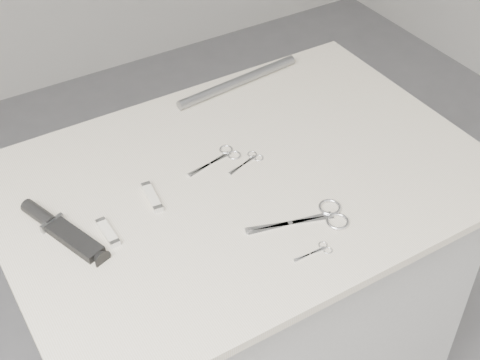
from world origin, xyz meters
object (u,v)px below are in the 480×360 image
sheathed_knife (58,228)px  pocket_knife_a (152,197)px  metal_rail (238,82)px  embroidery_scissors_a (222,157)px  plinth (243,317)px  large_shears (318,217)px  tiny_scissors (317,251)px  embroidery_scissors_b (249,161)px  pocket_knife_b (108,233)px

sheathed_knife → pocket_knife_a: sheathed_knife is taller
metal_rail → embroidery_scissors_a: bearing=-128.4°
plinth → metal_rail: bearing=60.8°
large_shears → embroidery_scissors_a: large_shears is taller
tiny_scissors → sheathed_knife: bearing=144.5°
plinth → large_shears: 0.51m
sheathed_knife → metal_rail: metal_rail is taller
embroidery_scissors_b → sheathed_knife: size_ratio=0.45×
embroidery_scissors_a → pocket_knife_b: (-0.30, -0.09, 0.00)m
large_shears → tiny_scissors: 0.09m
tiny_scissors → metal_rail: 0.57m
tiny_scissors → plinth: bearing=92.6°
embroidery_scissors_b → metal_rail: metal_rail is taller
embroidery_scissors_b → pocket_knife_b: bearing=171.3°
tiny_scissors → metal_rail: (0.16, 0.55, 0.01)m
sheathed_knife → metal_rail: (0.55, 0.25, 0.00)m
plinth → pocket_knife_b: pocket_knife_b is taller
plinth → embroidery_scissors_a: (-0.01, 0.07, 0.47)m
large_shears → sheathed_knife: sheathed_knife is taller
tiny_scissors → sheathed_knife: (-0.38, 0.30, 0.01)m
embroidery_scissors_b → pocket_knife_a: pocket_knife_a is taller
large_shears → plinth: bearing=123.0°
pocket_knife_a → plinth: bearing=-92.8°
large_shears → embroidery_scissors_a: (-0.07, 0.26, -0.00)m
tiny_scissors → pocket_knife_a: bearing=126.6°
sheathed_knife → metal_rail: bearing=-84.3°
plinth → embroidery_scissors_b: embroidery_scissors_b is taller
sheathed_knife → pocket_knife_a: bearing=-112.5°
large_shears → pocket_knife_b: (-0.36, 0.17, 0.00)m
pocket_knife_a → metal_rail: size_ratio=0.25×
tiny_scissors → sheathed_knife: 0.48m
embroidery_scissors_a → embroidery_scissors_b: 0.06m
embroidery_scissors_b → pocket_knife_b: pocket_knife_b is taller
embroidery_scissors_b → embroidery_scissors_a: bearing=121.5°
tiny_scissors → pocket_knife_a: (-0.19, 0.28, 0.00)m
tiny_scissors → metal_rail: bearing=75.6°
plinth → metal_rail: 0.59m
pocket_knife_a → large_shears: bearing=-123.9°
embroidery_scissors_a → plinth: bearing=-93.2°
metal_rail → pocket_knife_a: bearing=-143.8°
plinth → sheathed_knife: (-0.38, 0.05, 0.48)m
sheathed_knife → pocket_knife_b: size_ratio=2.72×
sheathed_knife → plinth: bearing=-115.7°
embroidery_scissors_b → metal_rail: (0.13, 0.26, 0.01)m
pocket_knife_b → metal_rail: size_ratio=0.22×
pocket_knife_a → embroidery_scissors_a: bearing=-70.4°
sheathed_knife → metal_rail: 0.60m
large_shears → pocket_knife_a: pocket_knife_a is taller
embroidery_scissors_a → large_shears: bearing=-86.6°
plinth → sheathed_knife: 0.61m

